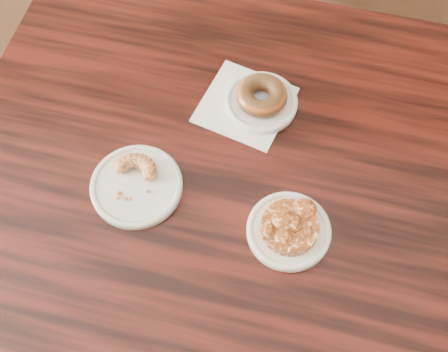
# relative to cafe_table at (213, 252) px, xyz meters

# --- Properties ---
(cafe_table) EXTENTS (1.16, 1.16, 0.75)m
(cafe_table) POSITION_rel_cafe_table_xyz_m (0.00, 0.00, 0.00)
(cafe_table) COLOR black
(cafe_table) RESTS_ON floor
(napkin) EXTENTS (0.22, 0.22, 0.00)m
(napkin) POSITION_rel_cafe_table_xyz_m (0.05, 0.18, 0.38)
(napkin) COLOR white
(napkin) RESTS_ON cafe_table
(plate_donut) EXTENTS (0.15, 0.15, 0.01)m
(plate_donut) POSITION_rel_cafe_table_xyz_m (0.09, 0.18, 0.39)
(plate_donut) COLOR silver
(plate_donut) RESTS_ON napkin
(plate_cruller) EXTENTS (0.17, 0.17, 0.01)m
(plate_cruller) POSITION_rel_cafe_table_xyz_m (-0.13, -0.02, 0.38)
(plate_cruller) COLOR silver
(plate_cruller) RESTS_ON cafe_table
(plate_fritter) EXTENTS (0.15, 0.15, 0.01)m
(plate_fritter) POSITION_rel_cafe_table_xyz_m (0.15, -0.09, 0.38)
(plate_fritter) COLOR white
(plate_fritter) RESTS_ON cafe_table
(glazed_donut) EXTENTS (0.10, 0.10, 0.04)m
(glazed_donut) POSITION_rel_cafe_table_xyz_m (0.09, 0.18, 0.41)
(glazed_donut) COLOR #993A16
(glazed_donut) RESTS_ON plate_donut
(apple_fritter) EXTENTS (0.14, 0.14, 0.03)m
(apple_fritter) POSITION_rel_cafe_table_xyz_m (0.15, -0.09, 0.40)
(apple_fritter) COLOR #451907
(apple_fritter) RESTS_ON plate_fritter
(cruller_fragment) EXTENTS (0.10, 0.10, 0.03)m
(cruller_fragment) POSITION_rel_cafe_table_xyz_m (-0.13, -0.02, 0.40)
(cruller_fragment) COLOR #612E13
(cruller_fragment) RESTS_ON plate_cruller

